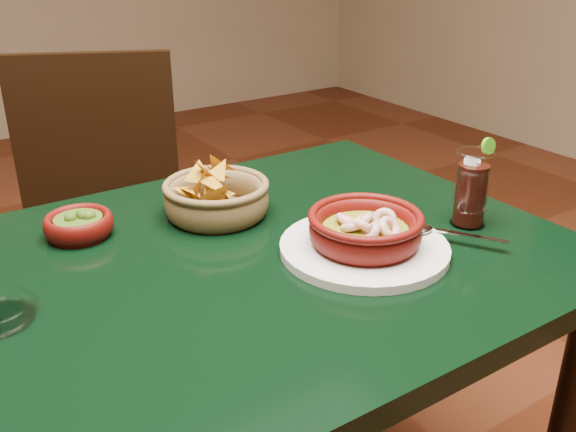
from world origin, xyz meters
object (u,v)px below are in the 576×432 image
dining_table (211,319)px  cola_drink (471,189)px  shrimp_plate (365,234)px  chip_basket (216,197)px  dining_chair (100,229)px

dining_table → cola_drink: (0.47, -0.12, 0.17)m
dining_table → shrimp_plate: 0.29m
chip_basket → cola_drink: cola_drink is taller
shrimp_plate → cola_drink: bearing=-4.5°
dining_chair → chip_basket: bearing=-82.8°
shrimp_plate → chip_basket: chip_basket is taller
dining_table → shrimp_plate: size_ratio=3.53×
dining_chair → cola_drink: (0.43, -0.82, 0.29)m
cola_drink → dining_table: bearing=165.7°
dining_chair → cola_drink: bearing=-62.5°
dining_table → chip_basket: size_ratio=5.27×
shrimp_plate → cola_drink: (0.23, -0.02, 0.03)m
dining_table → dining_chair: (0.04, 0.71, -0.12)m
dining_table → cola_drink: bearing=-14.3°
cola_drink → shrimp_plate: bearing=175.5°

